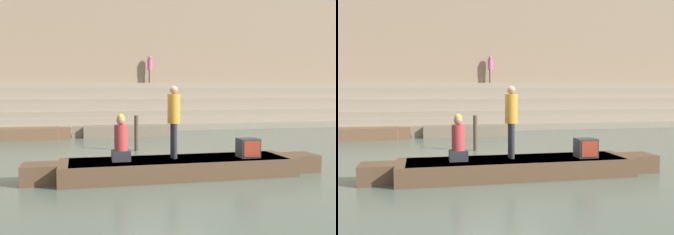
# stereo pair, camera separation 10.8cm
# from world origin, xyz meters

# --- Properties ---
(ground_plane) EXTENTS (120.00, 120.00, 0.00)m
(ground_plane) POSITION_xyz_m (0.00, 0.00, 0.00)
(ground_plane) COLOR #566051
(ghat_steps) EXTENTS (36.00, 5.23, 2.55)m
(ghat_steps) POSITION_xyz_m (0.00, 13.11, 0.90)
(ghat_steps) COLOR gray
(ghat_steps) RESTS_ON ground
(back_wall) EXTENTS (34.20, 1.28, 8.38)m
(back_wall) POSITION_xyz_m (0.00, 15.56, 4.16)
(back_wall) COLOR #937A60
(back_wall) RESTS_ON ground
(rowboat_main) EXTENTS (7.11, 1.51, 0.43)m
(rowboat_main) POSITION_xyz_m (0.18, -0.84, 0.23)
(rowboat_main) COLOR brown
(rowboat_main) RESTS_ON ground
(person_standing) EXTENTS (0.30, 0.30, 1.73)m
(person_standing) POSITION_xyz_m (0.07, -0.73, 1.43)
(person_standing) COLOR #28282D
(person_standing) RESTS_ON rowboat_main
(person_rowing) EXTENTS (0.42, 0.33, 1.09)m
(person_rowing) POSITION_xyz_m (-1.20, -0.86, 0.88)
(person_rowing) COLOR #28282D
(person_rowing) RESTS_ON rowboat_main
(tv_set) EXTENTS (0.48, 0.45, 0.46)m
(tv_set) POSITION_xyz_m (1.86, -1.01, 0.66)
(tv_set) COLOR #2D2D2D
(tv_set) RESTS_ON rowboat_main
(moored_boat_shore) EXTENTS (4.68, 1.07, 0.49)m
(moored_boat_shore) POSITION_xyz_m (-4.81, 7.50, 0.26)
(moored_boat_shore) COLOR brown
(moored_boat_shore) RESTS_ON ground
(moored_boat_distant) EXTENTS (4.36, 1.07, 0.49)m
(moored_boat_distant) POSITION_xyz_m (-0.23, 7.79, 0.26)
(moored_boat_distant) COLOR #756651
(moored_boat_distant) RESTS_ON ground
(mooring_post) EXTENTS (0.14, 0.14, 1.20)m
(mooring_post) POSITION_xyz_m (-0.22, 3.41, 0.60)
(mooring_post) COLOR #473828
(mooring_post) RESTS_ON ground
(person_on_steps) EXTENTS (0.30, 0.30, 1.70)m
(person_on_steps) POSITION_xyz_m (2.28, 14.63, 3.54)
(person_on_steps) COLOR #756656
(person_on_steps) RESTS_ON ghat_steps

